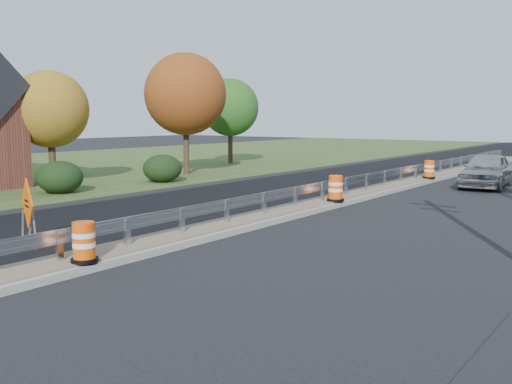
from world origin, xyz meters
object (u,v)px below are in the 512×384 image
Objects in this scene: barrel_median_far at (429,170)px; car_silver at (487,170)px; caution_sign at (29,230)px; barrel_median_near at (84,243)px; barrel_median_mid at (336,189)px.

car_silver is (3.06, -0.44, 0.17)m from barrel_median_far.
caution_sign is 3.29m from barrel_median_near.
barrel_median_near is 22.03m from car_silver.
caution_sign is 0.37× the size of car_silver.
caution_sign reaches higher than barrel_median_near.
barrel_median_far is at bearing 102.45° from caution_sign.
barrel_median_mid is at bearing -111.05° from car_silver.
barrel_median_mid is at bearing -90.00° from barrel_median_far.
car_silver is (3.06, 21.82, 0.20)m from barrel_median_near.
car_silver is (6.28, 21.18, 0.38)m from caution_sign.
caution_sign reaches higher than car_silver.
barrel_median_near is 22.25m from barrel_median_far.
barrel_median_mid is at bearing 90.00° from barrel_median_near.
barrel_median_mid reaches higher than barrel_median_far.
caution_sign is at bearing -98.47° from barrel_median_far.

